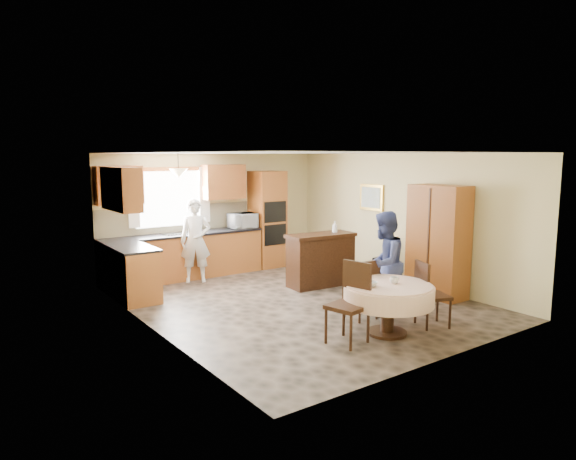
# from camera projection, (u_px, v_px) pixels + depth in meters

# --- Properties ---
(floor) EXTENTS (5.00, 6.00, 0.01)m
(floor) POSITION_uv_depth(u_px,v_px,m) (298.00, 302.00, 8.68)
(floor) COLOR brown
(floor) RESTS_ON ground
(ceiling) EXTENTS (5.00, 6.00, 0.01)m
(ceiling) POSITION_uv_depth(u_px,v_px,m) (298.00, 153.00, 8.32)
(ceiling) COLOR white
(ceiling) RESTS_ON wall_back
(wall_back) EXTENTS (5.00, 0.02, 2.50)m
(wall_back) POSITION_uv_depth(u_px,v_px,m) (214.00, 213.00, 10.92)
(wall_back) COLOR #D6C789
(wall_back) RESTS_ON floor
(wall_front) EXTENTS (5.00, 0.02, 2.50)m
(wall_front) POSITION_uv_depth(u_px,v_px,m) (448.00, 258.00, 6.08)
(wall_front) COLOR #D6C789
(wall_front) RESTS_ON floor
(wall_left) EXTENTS (0.02, 6.00, 2.50)m
(wall_left) POSITION_uv_depth(u_px,v_px,m) (152.00, 244.00, 7.07)
(wall_left) COLOR #D6C789
(wall_left) RESTS_ON floor
(wall_right) EXTENTS (0.02, 6.00, 2.50)m
(wall_right) POSITION_uv_depth(u_px,v_px,m) (402.00, 218.00, 9.93)
(wall_right) COLOR #D6C789
(wall_right) RESTS_ON floor
(window) EXTENTS (1.40, 0.03, 1.10)m
(window) POSITION_uv_depth(u_px,v_px,m) (170.00, 199.00, 10.28)
(window) COLOR white
(window) RESTS_ON wall_back
(curtain_left) EXTENTS (0.22, 0.02, 1.15)m
(curtain_left) POSITION_uv_depth(u_px,v_px,m) (133.00, 198.00, 9.80)
(curtain_left) COLOR white
(curtain_left) RESTS_ON wall_back
(curtain_right) EXTENTS (0.22, 0.02, 1.15)m
(curtain_right) POSITION_uv_depth(u_px,v_px,m) (205.00, 195.00, 10.66)
(curtain_right) COLOR white
(curtain_right) RESTS_ON wall_back
(base_cab_back) EXTENTS (3.30, 0.60, 0.88)m
(base_cab_back) POSITION_uv_depth(u_px,v_px,m) (184.00, 257.00, 10.31)
(base_cab_back) COLOR #B76831
(base_cab_back) RESTS_ON floor
(counter_back) EXTENTS (3.30, 0.64, 0.04)m
(counter_back) POSITION_uv_depth(u_px,v_px,m) (183.00, 234.00, 10.24)
(counter_back) COLOR black
(counter_back) RESTS_ON base_cab_back
(base_cab_left) EXTENTS (0.60, 1.20, 0.88)m
(base_cab_left) POSITION_uv_depth(u_px,v_px,m) (133.00, 274.00, 8.81)
(base_cab_left) COLOR #B76831
(base_cab_left) RESTS_ON floor
(counter_left) EXTENTS (0.64, 1.20, 0.04)m
(counter_left) POSITION_uv_depth(u_px,v_px,m) (132.00, 248.00, 8.74)
(counter_left) COLOR black
(counter_left) RESTS_ON base_cab_left
(backsplash) EXTENTS (3.30, 0.02, 0.55)m
(backsplash) POSITION_uv_depth(u_px,v_px,m) (177.00, 219.00, 10.43)
(backsplash) COLOR beige
(backsplash) RESTS_ON wall_back
(wall_cab_left) EXTENTS (0.85, 0.33, 0.72)m
(wall_cab_left) POSITION_uv_depth(u_px,v_px,m) (119.00, 185.00, 9.51)
(wall_cab_left) COLOR #A55529
(wall_cab_left) RESTS_ON wall_back
(wall_cab_right) EXTENTS (0.90, 0.33, 0.72)m
(wall_cab_right) POSITION_uv_depth(u_px,v_px,m) (224.00, 182.00, 10.78)
(wall_cab_right) COLOR #A55529
(wall_cab_right) RESTS_ON wall_back
(wall_cab_side) EXTENTS (0.33, 1.20, 0.72)m
(wall_cab_side) POSITION_uv_depth(u_px,v_px,m) (121.00, 189.00, 8.52)
(wall_cab_side) COLOR #A55529
(wall_cab_side) RESTS_ON wall_left
(oven_tower) EXTENTS (0.66, 0.62, 2.12)m
(oven_tower) POSITION_uv_depth(u_px,v_px,m) (267.00, 219.00, 11.36)
(oven_tower) COLOR #B76831
(oven_tower) RESTS_ON floor
(oven_upper) EXTENTS (0.56, 0.01, 0.45)m
(oven_upper) POSITION_uv_depth(u_px,v_px,m) (275.00, 212.00, 11.07)
(oven_upper) COLOR black
(oven_upper) RESTS_ON oven_tower
(oven_lower) EXTENTS (0.56, 0.01, 0.45)m
(oven_lower) POSITION_uv_depth(u_px,v_px,m) (275.00, 235.00, 11.15)
(oven_lower) COLOR black
(oven_lower) RESTS_ON oven_tower
(pendant) EXTENTS (0.36, 0.36, 0.18)m
(pendant) POSITION_uv_depth(u_px,v_px,m) (179.00, 173.00, 9.82)
(pendant) COLOR beige
(pendant) RESTS_ON ceiling
(sideboard) EXTENTS (1.35, 0.64, 0.94)m
(sideboard) POSITION_uv_depth(u_px,v_px,m) (321.00, 261.00, 9.72)
(sideboard) COLOR #391D0F
(sideboard) RESTS_ON floor
(space_heater) EXTENTS (0.43, 0.34, 0.53)m
(space_heater) POSITION_uv_depth(u_px,v_px,m) (383.00, 271.00, 9.85)
(space_heater) COLOR black
(space_heater) RESTS_ON floor
(cupboard) EXTENTS (0.51, 1.02, 1.96)m
(cupboard) POSITION_uv_depth(u_px,v_px,m) (438.00, 241.00, 8.92)
(cupboard) COLOR #B76831
(cupboard) RESTS_ON floor
(dining_table) EXTENTS (1.25, 1.25, 0.71)m
(dining_table) POSITION_uv_depth(u_px,v_px,m) (388.00, 295.00, 7.06)
(dining_table) COLOR #391D0F
(dining_table) RESTS_ON floor
(chair_left) EXTENTS (0.55, 0.55, 1.07)m
(chair_left) POSITION_uv_depth(u_px,v_px,m) (351.00, 298.00, 6.77)
(chair_left) COLOR #391D0F
(chair_left) RESTS_ON floor
(chair_back) EXTENTS (0.41, 0.41, 0.92)m
(chair_back) POSITION_uv_depth(u_px,v_px,m) (364.00, 287.00, 7.68)
(chair_back) COLOR #391D0F
(chair_back) RESTS_ON floor
(chair_right) EXTENTS (0.54, 0.54, 0.96)m
(chair_right) POSITION_uv_depth(u_px,v_px,m) (428.00, 291.00, 7.37)
(chair_right) COLOR #391D0F
(chair_right) RESTS_ON floor
(framed_picture) EXTENTS (0.06, 0.64, 0.53)m
(framed_picture) POSITION_uv_depth(u_px,v_px,m) (372.00, 197.00, 10.50)
(framed_picture) COLOR gold
(framed_picture) RESTS_ON wall_right
(microwave) EXTENTS (0.58, 0.40, 0.32)m
(microwave) POSITION_uv_depth(u_px,v_px,m) (243.00, 221.00, 10.94)
(microwave) COLOR silver
(microwave) RESTS_ON counter_back
(person_sink) EXTENTS (0.70, 0.59, 1.63)m
(person_sink) POSITION_uv_depth(u_px,v_px,m) (195.00, 241.00, 9.97)
(person_sink) COLOR silver
(person_sink) RESTS_ON floor
(person_dining) EXTENTS (0.96, 0.86, 1.62)m
(person_dining) POSITION_uv_depth(u_px,v_px,m) (384.00, 263.00, 7.91)
(person_dining) COLOR navy
(person_dining) RESTS_ON floor
(bowl_sideboard) EXTENTS (0.29, 0.29, 0.06)m
(bowl_sideboard) POSITION_uv_depth(u_px,v_px,m) (310.00, 237.00, 9.50)
(bowl_sideboard) COLOR #B2B2B2
(bowl_sideboard) RESTS_ON sideboard
(bottle_sideboard) EXTENTS (0.14, 0.14, 0.28)m
(bottle_sideboard) POSITION_uv_depth(u_px,v_px,m) (335.00, 228.00, 9.83)
(bottle_sideboard) COLOR silver
(bottle_sideboard) RESTS_ON sideboard
(cup_table) EXTENTS (0.15, 0.15, 0.09)m
(cup_table) POSITION_uv_depth(u_px,v_px,m) (394.00, 280.00, 7.05)
(cup_table) COLOR #B2B2B2
(cup_table) RESTS_ON dining_table
(bowl_table) EXTENTS (0.21, 0.21, 0.06)m
(bowl_table) POSITION_uv_depth(u_px,v_px,m) (370.00, 284.00, 6.91)
(bowl_table) COLOR #B2B2B2
(bowl_table) RESTS_ON dining_table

